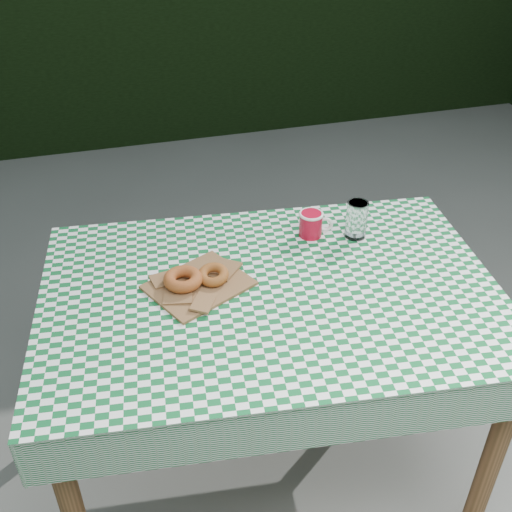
{
  "coord_description": "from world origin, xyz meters",
  "views": [
    {
      "loc": [
        -0.42,
        -1.23,
        1.84
      ],
      "look_at": [
        -0.02,
        0.23,
        0.79
      ],
      "focal_mm": 43.05,
      "sensor_mm": 36.0,
      "label": 1
    }
  ],
  "objects_px": {
    "table": "(269,383)",
    "drinking_glass": "(357,220)",
    "paper_bag": "(199,284)",
    "coffee_mug": "(311,224)"
  },
  "relations": [
    {
      "from": "table",
      "to": "paper_bag",
      "type": "bearing_deg",
      "value": 166.65
    },
    {
      "from": "table",
      "to": "paper_bag",
      "type": "xyz_separation_m",
      "value": [
        -0.2,
        0.07,
        0.39
      ]
    },
    {
      "from": "paper_bag",
      "to": "coffee_mug",
      "type": "xyz_separation_m",
      "value": [
        0.4,
        0.17,
        0.03
      ]
    },
    {
      "from": "table",
      "to": "coffee_mug",
      "type": "distance_m",
      "value": 0.53
    },
    {
      "from": "paper_bag",
      "to": "drinking_glass",
      "type": "bearing_deg",
      "value": 13.36
    },
    {
      "from": "table",
      "to": "drinking_glass",
      "type": "relative_size",
      "value": 10.47
    },
    {
      "from": "paper_bag",
      "to": "drinking_glass",
      "type": "relative_size",
      "value": 2.18
    },
    {
      "from": "paper_bag",
      "to": "table",
      "type": "bearing_deg",
      "value": -19.63
    },
    {
      "from": "table",
      "to": "drinking_glass",
      "type": "distance_m",
      "value": 0.59
    },
    {
      "from": "table",
      "to": "paper_bag",
      "type": "relative_size",
      "value": 4.8
    }
  ]
}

